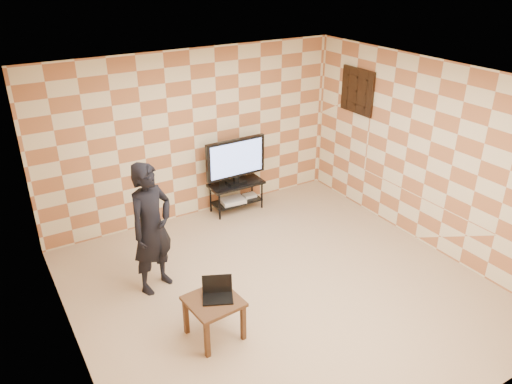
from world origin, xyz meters
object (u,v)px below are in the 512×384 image
Objects in this scene: side_table at (214,306)px; tv_stand at (236,190)px; person at (152,228)px; tv at (236,159)px.

tv_stand is at bearing 56.48° from side_table.
person is (-0.22, 1.23, 0.46)m from side_table.
tv is at bearing 11.45° from person.
tv reaches higher than tv_stand.
person reaches higher than tv_stand.
side_table is (-1.71, -2.58, -0.51)m from tv.
side_table is 0.35× the size of person.
tv is 2.36m from person.
person is at bearing -145.03° from tv_stand.
person is (-1.94, -1.35, -0.05)m from tv.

